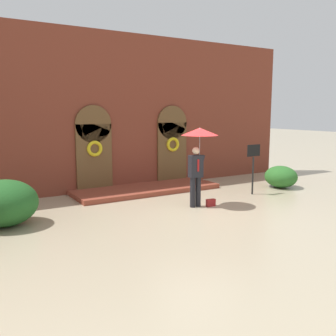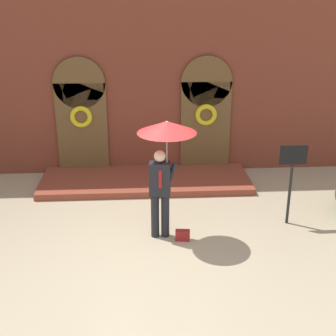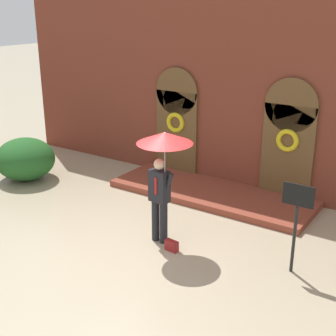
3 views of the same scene
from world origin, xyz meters
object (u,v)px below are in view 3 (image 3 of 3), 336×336
Objects in this scene: handbag at (172,246)px; sign_post at (297,214)px; person_with_umbrella at (163,154)px; shrub_left at (25,159)px.

sign_post is at bearing 21.32° from handbag.
person_with_umbrella reaches higher than sign_post.
shrub_left reaches higher than handbag.
person_with_umbrella is at bearing -10.00° from shrub_left.
shrub_left is at bearing 175.26° from handbag.
handbag is at bearing -31.27° from person_with_umbrella.
handbag is 5.73m from shrub_left.
handbag is at bearing -165.34° from sign_post.
person_with_umbrella is 1.37× the size of sign_post.
shrub_left is at bearing 170.00° from person_with_umbrella.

